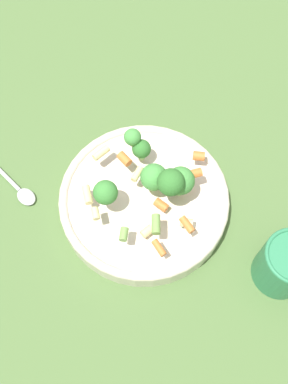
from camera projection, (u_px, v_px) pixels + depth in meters
The scene contains 5 objects.
ground_plane at pixel (144, 206), 0.74m from camera, with size 3.00×3.00×0.00m, color #4C6B38.
bowl at pixel (144, 200), 0.72m from camera, with size 0.27×0.27×0.04m.
pasta_salad at pixel (153, 179), 0.67m from camera, with size 0.21×0.20×0.08m.
cup at pixel (286, 264), 0.65m from camera, with size 0.08×0.08×0.09m.
spoon at pixel (11, 182), 0.75m from camera, with size 0.04×0.19×0.01m.
Camera 1 is at (-0.19, -0.23, 0.68)m, focal length 42.00 mm.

